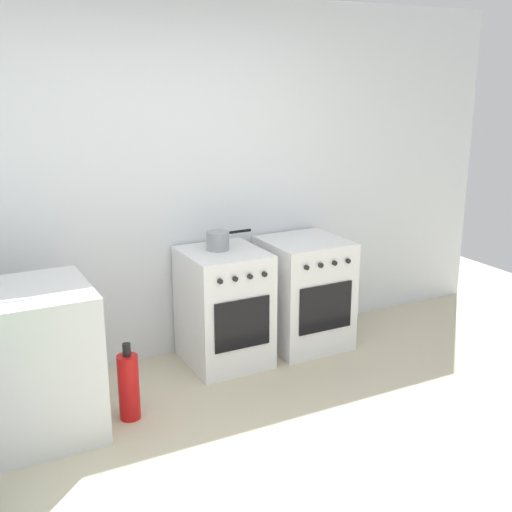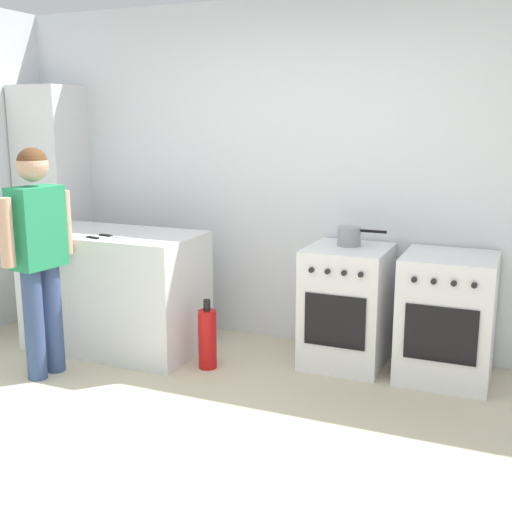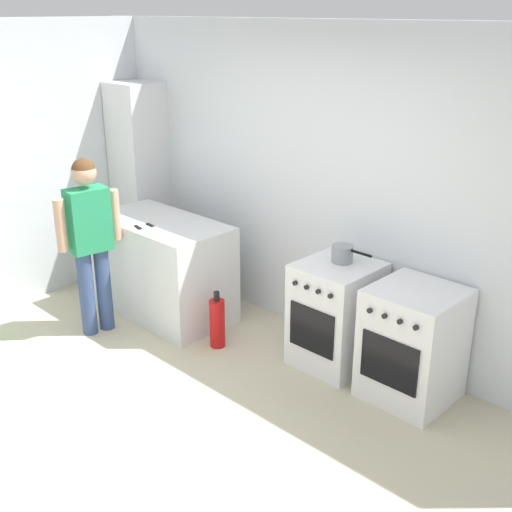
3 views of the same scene
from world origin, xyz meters
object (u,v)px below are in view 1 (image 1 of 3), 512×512
at_px(oven_left, 224,307).
at_px(pot, 218,240).
at_px(oven_right, 304,293).
at_px(fire_extinguisher, 129,386).

bearing_deg(oven_left, pot, 101.29).
relative_size(oven_left, pot, 2.45).
distance_m(oven_right, pot, 0.86).
height_order(oven_right, fire_extinguisher, oven_right).
xyz_separation_m(pot, fire_extinguisher, (-0.86, -0.54, -0.70)).
relative_size(oven_right, fire_extinguisher, 1.70).
bearing_deg(fire_extinguisher, oven_left, 28.78).
bearing_deg(pot, fire_extinguisher, -148.02).
xyz_separation_m(oven_right, fire_extinguisher, (-1.56, -0.48, -0.21)).
bearing_deg(fire_extinguisher, pot, 31.98).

